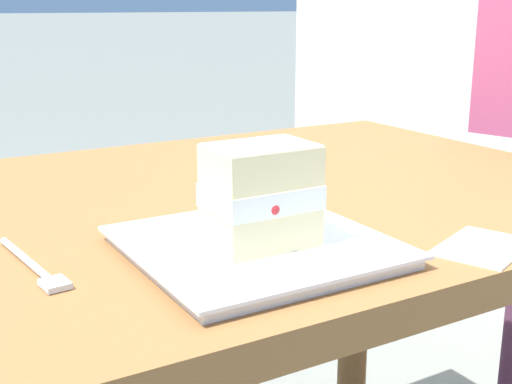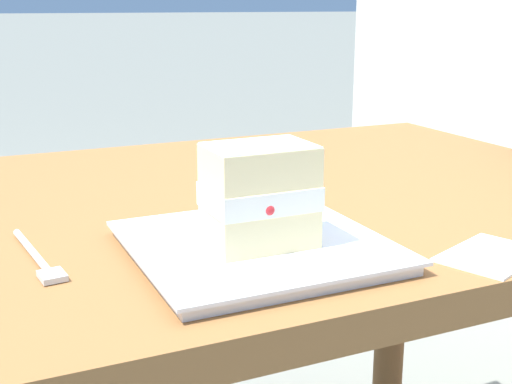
{
  "view_description": "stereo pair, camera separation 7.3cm",
  "coord_description": "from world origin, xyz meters",
  "views": [
    {
      "loc": [
        -0.43,
        -0.84,
        1.03
      ],
      "look_at": [
        -0.07,
        -0.23,
        0.84
      ],
      "focal_mm": 48.39,
      "sensor_mm": 36.0,
      "label": 1
    },
    {
      "loc": [
        -0.37,
        -0.87,
        1.03
      ],
      "look_at": [
        -0.07,
        -0.23,
        0.84
      ],
      "focal_mm": 48.39,
      "sensor_mm": 36.0,
      "label": 2
    }
  ],
  "objects": [
    {
      "name": "dessert_fork",
      "position": [
        -0.29,
        -0.16,
        0.77
      ],
      "size": [
        0.03,
        0.17,
        0.01
      ],
      "color": "silver",
      "rests_on": "patio_table"
    },
    {
      "name": "paper_napkin",
      "position": [
        0.15,
        -0.34,
        0.77
      ],
      "size": [
        0.14,
        0.12,
        0.0
      ],
      "color": "white",
      "rests_on": "patio_table"
    },
    {
      "name": "dessert_plate",
      "position": [
        -0.07,
        -0.23,
        0.78
      ],
      "size": [
        0.26,
        0.26,
        0.02
      ],
      "color": "white",
      "rests_on": "patio_table"
    },
    {
      "name": "cake_slice",
      "position": [
        -0.08,
        -0.25,
        0.84
      ],
      "size": [
        0.11,
        0.08,
        0.11
      ],
      "color": "beige",
      "rests_on": "dessert_plate"
    },
    {
      "name": "patio_table",
      "position": [
        0.0,
        0.0,
        0.64
      ],
      "size": [
        1.19,
        0.81,
        0.77
      ],
      "color": "brown",
      "rests_on": "ground"
    }
  ]
}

